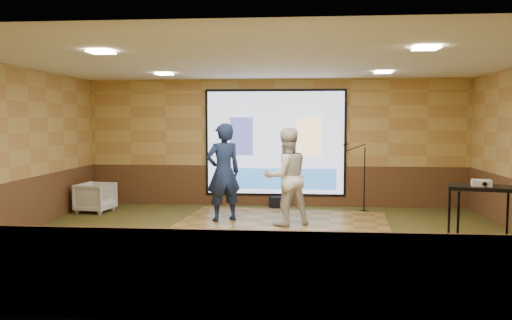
# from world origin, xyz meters

# --- Properties ---
(ground) EXTENTS (9.00, 9.00, 0.00)m
(ground) POSITION_xyz_m (0.00, 0.00, 0.00)
(ground) COLOR #363E1C
(ground) RESTS_ON ground
(room_shell) EXTENTS (9.04, 7.04, 3.02)m
(room_shell) POSITION_xyz_m (0.00, 0.00, 2.09)
(room_shell) COLOR tan
(room_shell) RESTS_ON ground
(wainscot_back) EXTENTS (9.00, 0.04, 0.95)m
(wainscot_back) POSITION_xyz_m (0.00, 3.48, 0.47)
(wainscot_back) COLOR #55331C
(wainscot_back) RESTS_ON ground
(wainscot_front) EXTENTS (9.00, 0.04, 0.95)m
(wainscot_front) POSITION_xyz_m (0.00, -3.48, 0.47)
(wainscot_front) COLOR #55331C
(wainscot_front) RESTS_ON ground
(wainscot_left) EXTENTS (0.04, 7.00, 0.95)m
(wainscot_left) POSITION_xyz_m (-4.48, 0.00, 0.47)
(wainscot_left) COLOR #55331C
(wainscot_left) RESTS_ON ground
(projector_screen) EXTENTS (3.32, 0.06, 2.52)m
(projector_screen) POSITION_xyz_m (0.00, 3.44, 1.47)
(projector_screen) COLOR black
(projector_screen) RESTS_ON room_shell
(downlight_nw) EXTENTS (0.32, 0.32, 0.02)m
(downlight_nw) POSITION_xyz_m (-2.20, 1.80, 2.97)
(downlight_nw) COLOR beige
(downlight_nw) RESTS_ON room_shell
(downlight_ne) EXTENTS (0.32, 0.32, 0.02)m
(downlight_ne) POSITION_xyz_m (2.20, 1.80, 2.97)
(downlight_ne) COLOR beige
(downlight_ne) RESTS_ON room_shell
(downlight_sw) EXTENTS (0.32, 0.32, 0.02)m
(downlight_sw) POSITION_xyz_m (-2.20, -1.50, 2.97)
(downlight_sw) COLOR beige
(downlight_sw) RESTS_ON room_shell
(downlight_se) EXTENTS (0.32, 0.32, 0.02)m
(downlight_se) POSITION_xyz_m (2.20, -1.50, 2.97)
(downlight_se) COLOR beige
(downlight_se) RESTS_ON room_shell
(dance_floor) EXTENTS (4.35, 3.47, 0.03)m
(dance_floor) POSITION_xyz_m (0.24, 1.30, 0.01)
(dance_floor) COLOR olive
(dance_floor) RESTS_ON ground
(player_left) EXTENTS (0.85, 0.75, 1.94)m
(player_left) POSITION_xyz_m (-0.94, 1.44, 1.00)
(player_left) COLOR #141F40
(player_left) RESTS_ON dance_floor
(player_right) EXTENTS (1.12, 1.02, 1.85)m
(player_right) POSITION_xyz_m (0.32, 1.13, 0.96)
(player_right) COLOR beige
(player_right) RESTS_ON dance_floor
(av_table) EXTENTS (1.02, 0.53, 1.07)m
(av_table) POSITION_xyz_m (3.26, -0.80, 0.77)
(av_table) COLOR black
(av_table) RESTS_ON ground
(projector) EXTENTS (0.32, 0.29, 0.09)m
(projector) POSITION_xyz_m (3.21, -0.81, 1.11)
(projector) COLOR white
(projector) RESTS_ON av_table
(mic_stand) EXTENTS (0.61, 0.25, 1.54)m
(mic_stand) POSITION_xyz_m (1.95, 2.79, 0.49)
(mic_stand) COLOR black
(mic_stand) RESTS_ON ground
(banquet_chair) EXTENTS (0.81, 0.80, 0.65)m
(banquet_chair) POSITION_xyz_m (-3.92, 2.28, 0.33)
(banquet_chair) COLOR gray
(banquet_chair) RESTS_ON ground
(duffel_bag) EXTENTS (0.48, 0.41, 0.25)m
(duffel_bag) POSITION_xyz_m (0.10, 3.22, 0.13)
(duffel_bag) COLOR black
(duffel_bag) RESTS_ON ground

